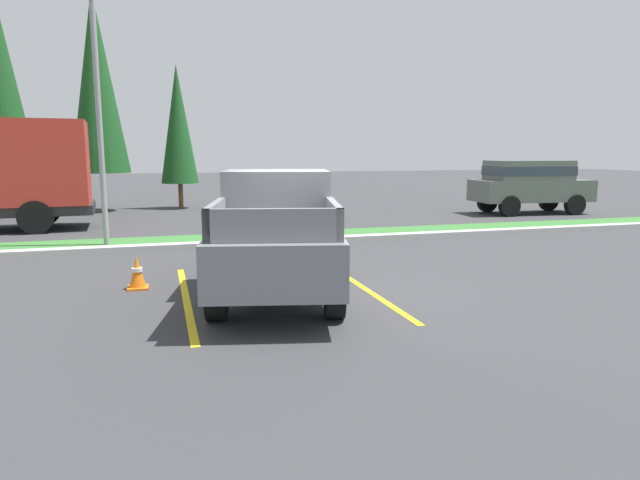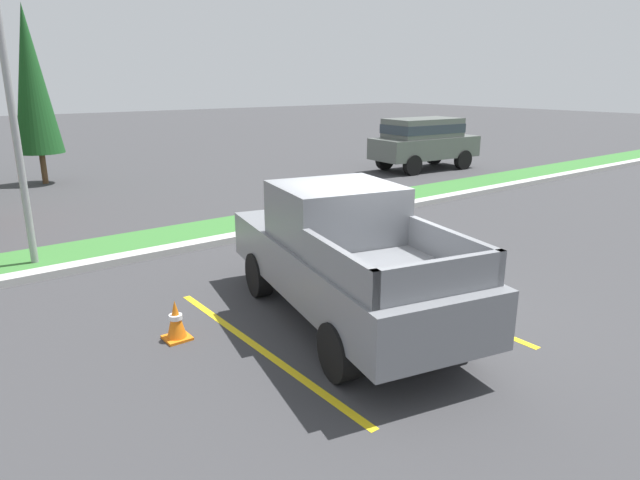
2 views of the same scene
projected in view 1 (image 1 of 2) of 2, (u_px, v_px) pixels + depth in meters
The scene contains 12 objects.
ground_plane at pixel (313, 290), 9.70m from camera, with size 120.00×120.00×0.00m, color #38383A.
parking_line_near at pixel (186, 299), 9.14m from camera, with size 0.12×4.80×0.01m, color yellow.
parking_line_far at pixel (361, 286), 9.99m from camera, with size 0.12×4.80×0.01m, color yellow.
curb_strip at pixel (262, 242), 14.43m from camera, with size 56.00×0.40×0.15m, color #B2B2AD.
grass_median at pixel (255, 238), 15.48m from camera, with size 56.00×1.80×0.06m, color #387533.
pickup_truck_main at pixel (277, 233), 9.45m from camera, with size 3.00×5.51×2.10m.
suv_distant at pixel (530, 182), 21.83m from camera, with size 4.73×2.24×2.10m.
street_light at pixel (97, 102), 13.49m from camera, with size 0.24×1.49×6.20m.
cypress_tree_left_inner at pixel (0, 83), 20.88m from camera, with size 2.22×2.22×8.52m.
cypress_tree_center at pixel (97, 82), 22.12m from camera, with size 2.30×2.30×8.83m.
cypress_tree_right_inner at pixel (178, 125), 23.57m from camera, with size 1.59×1.59×6.10m.
traffic_cone at pixel (137, 273), 9.78m from camera, with size 0.36×0.36×0.60m.
Camera 1 is at (-2.52, -9.10, 2.40)m, focal length 30.93 mm.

